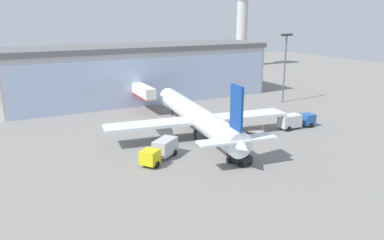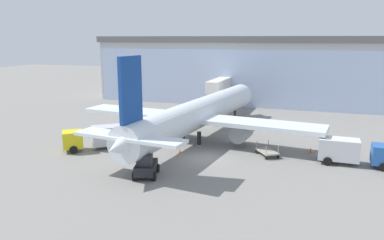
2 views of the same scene
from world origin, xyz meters
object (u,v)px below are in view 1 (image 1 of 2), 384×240
Objects in this scene: control_tower at (242,16)px; fuel_truck at (296,120)px; catering_truck at (160,150)px; baggage_cart at (256,131)px; jet_bridge at (142,91)px; airplane at (197,117)px; apron_light_mast at (285,61)px; safety_cone_wingtip at (266,125)px; pushback_tug at (240,157)px; safety_cone_nose at (217,145)px.

control_tower is 4.38× the size of fuel_truck.
catering_truck is 0.97× the size of fuel_truck.
control_tower reaches higher than fuel_truck.
control_tower is at bearing 112.39° from baggage_cart.
jet_bridge is 21.40m from airplane.
apron_light_mast reaches higher than safety_cone_wingtip.
apron_light_mast reaches higher than baggage_cart.
control_tower is 67.23m from apron_light_mast.
airplane is at bearing -130.71° from control_tower.
pushback_tug is (-1.15, -14.08, -2.38)m from airplane.
apron_light_mast is at bearing 31.78° from safety_cone_nose.
apron_light_mast is 42.46m from pushback_tug.
control_tower is 95.72m from airplane.
fuel_truck reaches higher than safety_cone_wingtip.
airplane is (-61.48, -71.46, -16.60)m from control_tower.
pushback_tug reaches higher than safety_cone_wingtip.
jet_bridge is 0.77× the size of apron_light_mast.
baggage_cart is at bearing -124.55° from control_tower.
safety_cone_nose is (-18.15, -1.66, -1.19)m from fuel_truck.
safety_cone_wingtip is (15.52, -23.05, -3.98)m from jet_bridge.
baggage_cart is at bearing -106.59° from airplane.
safety_cone_wingtip is at bearing -64.04° from pushback_tug.
catering_truck is 19.64m from baggage_cart.
airplane is at bearing 167.60° from fuel_truck.
safety_cone_wingtip is at bearing 157.28° from catering_truck.
airplane is 12.66m from catering_truck.
jet_bridge is at bearing -141.54° from control_tower.
jet_bridge is 28.07m from safety_cone_wingtip.
safety_cone_nose is at bearing -173.09° from airplane.
pushback_tug is at bearing -96.97° from safety_cone_nose.
airplane reaches higher than jet_bridge.
catering_truck is at bearing 166.30° from jet_bridge.
catering_truck is (-40.93, -19.84, -8.20)m from apron_light_mast.
apron_light_mast is 4.53× the size of pushback_tug.
pushback_tug is at bearing 107.29° from catering_truck.
pushback_tug is at bearing -151.32° from fuel_truck.
fuel_truck is at bearing -119.69° from control_tower.
airplane is at bearing -157.78° from apron_light_mast.
catering_truck is at bearing 134.58° from airplane.
catering_truck is 2.24× the size of baggage_cart.
pushback_tug is at bearing -175.66° from airplane.
airplane reaches higher than fuel_truck.
pushback_tug is at bearing -140.14° from apron_light_mast.
pushback_tug is at bearing -176.28° from jet_bridge.
airplane reaches higher than safety_cone_nose.
jet_bridge is 1.71× the size of catering_truck.
airplane is at bearing -18.11° from pushback_tug.
apron_light_mast is at bearing -63.56° from pushback_tug.
airplane is 7.33m from safety_cone_nose.
catering_truck is at bearing -167.01° from safety_cone_wingtip.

